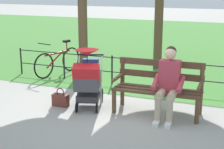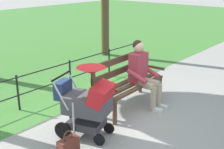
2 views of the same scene
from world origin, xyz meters
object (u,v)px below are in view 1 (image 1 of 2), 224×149
park_bench (158,85)px  stroller (88,78)px  person_on_bench (168,81)px  handbag (61,100)px  bicycle (58,61)px

park_bench → stroller: bearing=11.0°
park_bench → person_on_bench: person_on_bench is taller
person_on_bench → handbag: person_on_bench is taller
stroller → bicycle: 2.68m
person_on_bench → bicycle: person_on_bench is taller
stroller → park_bench: bearing=-169.0°
person_on_bench → stroller: (1.53, 0.03, -0.08)m
park_bench → stroller: size_ratio=1.40×
park_bench → bicycle: size_ratio=1.00×
stroller → handbag: 0.73m
person_on_bench → bicycle: size_ratio=0.79×
person_on_bench → handbag: (2.07, 0.17, -0.55)m
park_bench → person_on_bench: (-0.23, 0.22, 0.15)m
park_bench → handbag: (1.85, 0.39, -0.40)m
stroller → bicycle: size_ratio=0.71×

